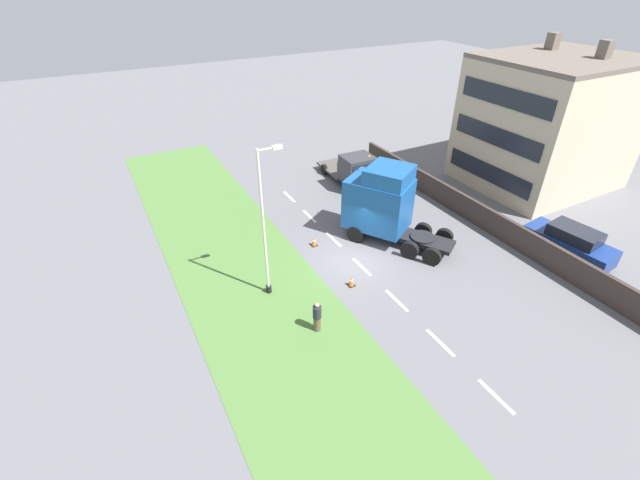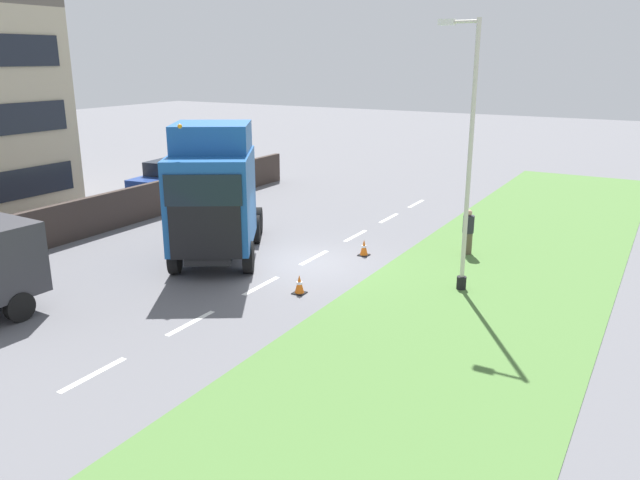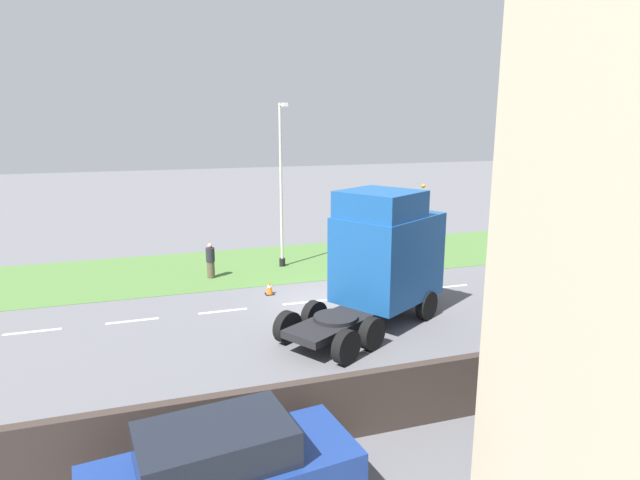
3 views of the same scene
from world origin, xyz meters
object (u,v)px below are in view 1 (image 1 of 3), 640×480
Objects in this scene: flatbed_truck at (354,169)px; traffic_cone_trailing at (351,281)px; lamp_post at (266,231)px; traffic_cone_lead at (314,241)px; pedestrian at (317,317)px; lorry_cab at (382,203)px; parked_car at (570,243)px.

flatbed_truck reaches higher than traffic_cone_trailing.
traffic_cone_lead is (3.94, 2.72, -3.37)m from lamp_post.
pedestrian is 7.01m from traffic_cone_lead.
lamp_post is at bearing -145.37° from traffic_cone_lead.
lorry_cab reaches higher than parked_car.
traffic_cone_trailing is (-6.43, -10.08, -1.05)m from flatbed_truck.
traffic_cone_lead is at bearing 63.59° from pedestrian.
lorry_cab is 10.72m from parked_car.
parked_car is at bearing -16.46° from traffic_cone_trailing.
parked_car reaches higher than pedestrian.
lorry_cab is 8.91m from pedestrian.
pedestrian is (-7.09, -5.18, -1.55)m from lorry_cab.
pedestrian is at bearing -175.45° from lorry_cab.
lorry_cab is 7.37m from flatbed_truck.
lorry_cab reaches higher than traffic_cone_trailing.
lamp_post is 5.39m from traffic_cone_trailing.
traffic_cone_lead is (-6.40, -5.81, -1.05)m from flatbed_truck.
flatbed_truck is 13.61m from lamp_post.
flatbed_truck is 14.85m from parked_car.
flatbed_truck reaches higher than traffic_cone_lead.
lorry_cab is at bearing 11.71° from lamp_post.
traffic_cone_lead is at bearing 133.21° from lorry_cab.
flatbed_truck is at bearing 51.79° from pedestrian.
parked_car is 17.12m from lamp_post.
traffic_cone_trailing is (-12.19, 3.60, -0.66)m from parked_car.
traffic_cone_lead is 1.00× the size of traffic_cone_trailing.
lorry_cab is at bearing 36.15° from pedestrian.
lamp_post is 13.32× the size of traffic_cone_trailing.
lamp_post is at bearing 41.81° from flatbed_truck.
lamp_post is (-16.10, 5.14, 2.71)m from parked_car.
lamp_post reaches higher than flatbed_truck.
pedestrian reaches higher than traffic_cone_trailing.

